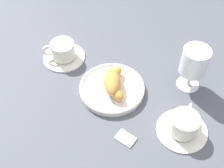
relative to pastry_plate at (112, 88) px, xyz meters
name	(u,v)px	position (x,y,z in m)	size (l,w,h in m)	color
ground_plane	(115,82)	(-0.03, 0.02, -0.01)	(2.20, 2.20, 0.00)	#4C4F56
pastry_plate	(112,88)	(0.00, 0.00, 0.00)	(0.19, 0.19, 0.02)	silver
croissant_large	(113,82)	(0.00, 0.00, 0.03)	(0.13, 0.09, 0.04)	#CC893D
coffee_cup_near	(184,125)	(0.19, 0.13, 0.02)	(0.14, 0.14, 0.06)	silver
coffee_cup_far	(63,52)	(-0.18, -0.10, 0.02)	(0.14, 0.14, 0.06)	silver
juice_glass_left	(194,63)	(0.06, 0.22, 0.08)	(0.08, 0.08, 0.14)	white
sugar_packet	(126,138)	(0.16, -0.02, -0.01)	(0.05, 0.03, 0.01)	white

